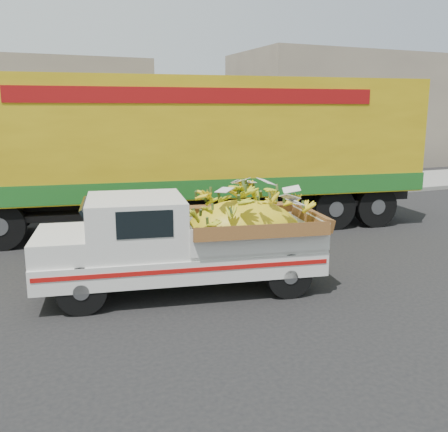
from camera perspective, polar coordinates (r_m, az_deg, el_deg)
name	(u,v)px	position (r m, az deg, el deg)	size (l,w,h in m)	color
ground	(288,282)	(9.08, 7.35, -7.52)	(100.00, 100.00, 0.00)	black
curb	(170,208)	(15.41, -6.14, 0.87)	(60.00, 0.25, 0.15)	gray
sidewalk	(152,198)	(17.40, -8.18, 2.06)	(60.00, 4.00, 0.14)	gray
building_right	(360,111)	(29.83, 15.24, 11.48)	(14.00, 6.00, 6.00)	gray
pickup_truck	(202,239)	(8.48, -2.57, -2.63)	(4.90, 2.54, 1.64)	black
semi_trailer	(193,147)	(12.79, -3.54, 7.92)	(12.07, 4.31, 3.80)	black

